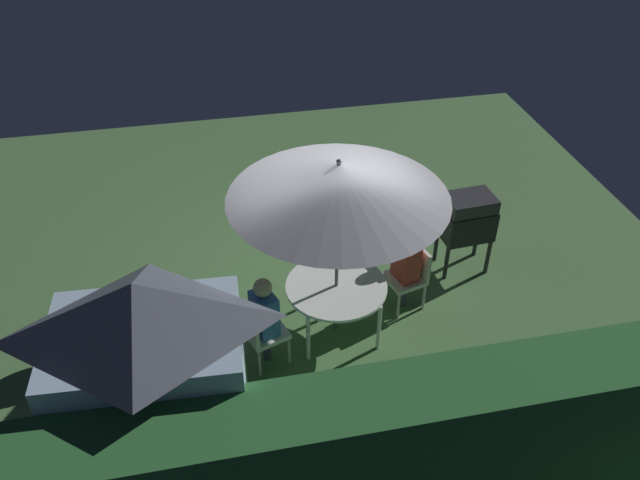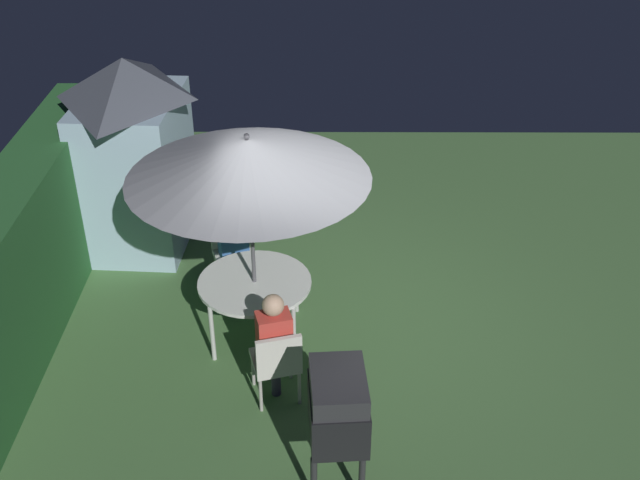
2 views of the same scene
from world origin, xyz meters
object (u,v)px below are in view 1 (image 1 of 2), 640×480
object	(u,v)px
potted_plant_by_shed	(72,339)
person_in_blue	(264,312)
bbq_grill	(467,218)
person_in_red	(406,259)
patio_umbrella	(338,181)
chair_near_shed	(410,273)
chair_far_side	(259,330)
patio_table	(336,289)
garden_shed	(155,388)

from	to	relation	value
potted_plant_by_shed	person_in_blue	xyz separation A→B (m)	(-2.27, 0.40, 0.38)
bbq_grill	person_in_red	world-z (taller)	person_in_red
patio_umbrella	chair_near_shed	xyz separation A→B (m)	(-1.07, -0.30, -1.72)
chair_near_shed	chair_far_side	size ratio (longest dim) A/B	1.00
patio_table	person_in_blue	world-z (taller)	person_in_blue
bbq_grill	patio_table	bearing A→B (deg)	23.41
bbq_grill	potted_plant_by_shed	distance (m)	5.35
patio_umbrella	person_in_red	xyz separation A→B (m)	(-0.99, -0.27, -1.46)
person_in_red	person_in_blue	xyz separation A→B (m)	(1.92, 0.61, 0.00)
patio_umbrella	potted_plant_by_shed	bearing A→B (deg)	-1.20
bbq_grill	person_in_blue	size ratio (longest dim) A/B	0.95
patio_table	person_in_blue	xyz separation A→B (m)	(0.94, 0.33, 0.10)
garden_shed	patio_table	bearing A→B (deg)	-141.14
bbq_grill	person_in_blue	distance (m)	3.23
garden_shed	chair_far_side	bearing A→B (deg)	-129.16
patio_umbrella	patio_table	bearing A→B (deg)	90.00
chair_far_side	person_in_red	distance (m)	2.12
patio_umbrella	chair_far_side	bearing A→B (deg)	19.57
patio_table	potted_plant_by_shed	xyz separation A→B (m)	(3.21, -0.07, -0.28)
chair_near_shed	person_in_red	distance (m)	0.28
patio_umbrella	potted_plant_by_shed	size ratio (longest dim) A/B	3.39
bbq_grill	garden_shed	bearing A→B (deg)	31.86
garden_shed	patio_table	world-z (taller)	garden_shed
garden_shed	person_in_blue	distance (m)	1.87
garden_shed	chair_far_side	world-z (taller)	garden_shed
potted_plant_by_shed	chair_near_shed	bearing A→B (deg)	-176.95
person_in_red	chair_far_side	bearing A→B (deg)	17.57
garden_shed	chair_far_side	size ratio (longest dim) A/B	2.85
patio_umbrella	person_in_blue	xyz separation A→B (m)	(0.94, 0.33, -1.46)
garden_shed	person_in_red	xyz separation A→B (m)	(-3.09, -1.97, -0.52)
patio_umbrella	person_in_blue	bearing A→B (deg)	19.57
garden_shed	patio_umbrella	world-z (taller)	garden_shed
bbq_grill	chair_near_shed	xyz separation A→B (m)	(0.99, 0.60, -0.33)
person_in_red	person_in_blue	distance (m)	2.01
chair_near_shed	chair_far_side	bearing A→B (deg)	17.49
patio_umbrella	potted_plant_by_shed	xyz separation A→B (m)	(3.21, -0.07, -1.84)
bbq_grill	person_in_red	xyz separation A→B (m)	(1.07, 0.62, -0.06)
patio_table	potted_plant_by_shed	world-z (taller)	patio_table
potted_plant_by_shed	garden_shed	bearing A→B (deg)	122.15
patio_umbrella	chair_far_side	size ratio (longest dim) A/B	2.80
chair_near_shed	potted_plant_by_shed	distance (m)	4.29
potted_plant_by_shed	person_in_blue	distance (m)	2.34
chair_far_side	potted_plant_by_shed	distance (m)	2.24
chair_near_shed	potted_plant_by_shed	size ratio (longest dim) A/B	1.21
garden_shed	bbq_grill	world-z (taller)	garden_shed
chair_near_shed	person_in_blue	size ratio (longest dim) A/B	0.71
chair_far_side	potted_plant_by_shed	xyz separation A→B (m)	(2.19, -0.43, -0.12)
bbq_grill	potted_plant_by_shed	xyz separation A→B (m)	(5.27, 0.82, -0.44)
garden_shed	patio_table	distance (m)	2.77
person_in_red	patio_table	bearing A→B (deg)	15.47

